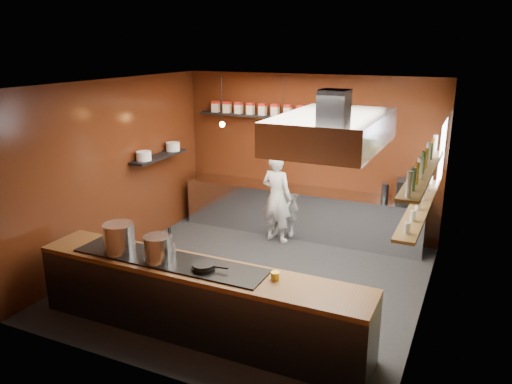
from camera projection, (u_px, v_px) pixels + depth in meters
The scene contains 26 objects.
floor at pixel (252, 280), 7.74m from camera, with size 5.00×5.00×0.00m, color black.
back_wall at pixel (308, 155), 9.49m from camera, with size 5.00×5.00×0.00m, color #3D170B.
left_wall at pixel (116, 170), 8.31m from camera, with size 5.00×5.00×0.00m, color #3D170B.
right_wall at pixel (430, 211), 6.31m from camera, with size 5.00×5.00×0.00m, color #4C4A2B.
ceiling at pixel (251, 84), 6.88m from camera, with size 5.00×5.00×0.00m, color silver.
window_pane at pixel (442, 154), 7.69m from camera, with size 1.00×1.00×0.00m, color white.
prep_counter at pixel (300, 212), 9.50m from camera, with size 4.60×0.65×0.90m, color silver.
pass_counter at pixel (197, 300), 6.22m from camera, with size 4.40×0.72×0.94m.
tin_shelf at pixel (262, 116), 9.52m from camera, with size 2.60×0.26×0.04m, color black.
plate_shelf at pixel (159, 156), 9.11m from camera, with size 0.30×1.40×0.04m, color black.
bottle_shelf_upper at pixel (423, 172), 6.51m from camera, with size 0.26×2.80×0.04m, color brown.
bottle_shelf_lower at pixel (420, 206), 6.65m from camera, with size 0.26×2.80×0.04m, color brown.
extractor_hood at pixel (333, 130), 6.15m from camera, with size 1.20×2.00×0.72m.
pendant_left at pixel (222, 122), 9.17m from camera, with size 0.10×0.10×0.95m.
pendant_right at pixel (283, 126), 8.68m from camera, with size 0.10×0.10×0.95m.
storage_tins at pixel (269, 109), 9.43m from camera, with size 2.43×0.13×0.22m.
plate_stacks at pixel (159, 151), 9.08m from camera, with size 0.26×1.16×0.16m.
bottles at pixel (424, 162), 6.47m from camera, with size 0.06×2.66×0.24m.
wine_glasses at pixel (420, 200), 6.62m from camera, with size 0.07×2.37×0.13m.
stockpot_large at pixel (119, 238), 6.40m from camera, with size 0.40×0.40×0.39m, color silver.
stockpot_small at pixel (158, 249), 6.15m from camera, with size 0.35×0.35×0.33m, color #B6B8BD.
utensil_crock at pixel (170, 251), 6.29m from camera, with size 0.14×0.14×0.17m, color silver.
frying_pan at pixel (204, 267), 5.96m from camera, with size 0.46×0.29×0.07m.
butter_jar at pixel (275, 276), 5.74m from camera, with size 0.10×0.10×0.09m, color yellow.
espresso_machine at pixel (409, 191), 8.52m from camera, with size 0.41×0.39×0.41m, color black.
chef at pixel (277, 198), 9.10m from camera, with size 0.61×0.40×1.66m, color silver.
Camera 1 is at (3.00, -6.35, 3.54)m, focal length 35.00 mm.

